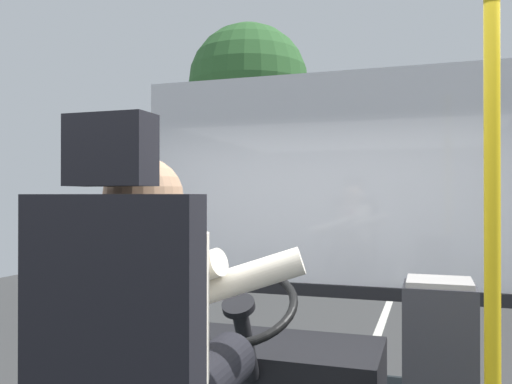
% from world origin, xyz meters
% --- Properties ---
extents(ground, '(18.00, 44.00, 0.06)m').
position_xyz_m(ground, '(0.00, 8.80, -0.02)').
color(ground, '#393939').
extents(bus_driver, '(0.80, 0.61, 0.76)m').
position_xyz_m(bus_driver, '(-0.07, -0.46, 1.58)').
color(bus_driver, black).
rests_on(bus_driver, driver_seat).
extents(steering_console, '(1.10, 0.97, 0.80)m').
position_xyz_m(steering_console, '(-0.07, 0.69, 1.05)').
color(steering_console, black).
rests_on(steering_console, bus_floor).
extents(handrail_pole, '(0.04, 0.04, 2.10)m').
position_xyz_m(handrail_pole, '(0.86, -0.23, 1.88)').
color(handrail_pole, gold).
rests_on(handrail_pole, bus_floor).
extents(fare_box, '(0.27, 0.26, 0.81)m').
position_xyz_m(fare_box, '(0.73, 0.34, 1.23)').
color(fare_box, '#333338').
rests_on(fare_box, bus_floor).
extents(windshield_panel, '(2.50, 0.08, 1.48)m').
position_xyz_m(windshield_panel, '(0.00, 1.62, 1.88)').
color(windshield_panel, silver).
extents(street_tree, '(2.57, 2.57, 5.65)m').
position_xyz_m(street_tree, '(-3.00, 8.93, 4.33)').
color(street_tree, '#4C3828').
rests_on(street_tree, ground).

